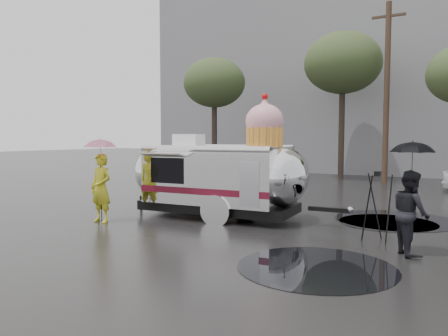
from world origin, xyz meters
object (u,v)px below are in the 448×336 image
Objects in this scene: person_left at (101,188)px; person_right at (411,213)px; tripod at (377,199)px; airstream_trailer at (221,174)px.

person_left is 1.12× the size of person_right.
tripod is at bearing 13.91° from person_right.
person_left is at bearing -140.31° from airstream_trailer.
person_right is (7.77, 0.68, -0.10)m from person_left.
airstream_trailer reaches higher than person_left.
airstream_trailer is 5.59m from person_right.
person_left is at bearing -158.12° from tripod.
airstream_trailer is 3.96× the size of person_right.
person_left is 7.80m from person_right.
person_left is 7.13m from tripod.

